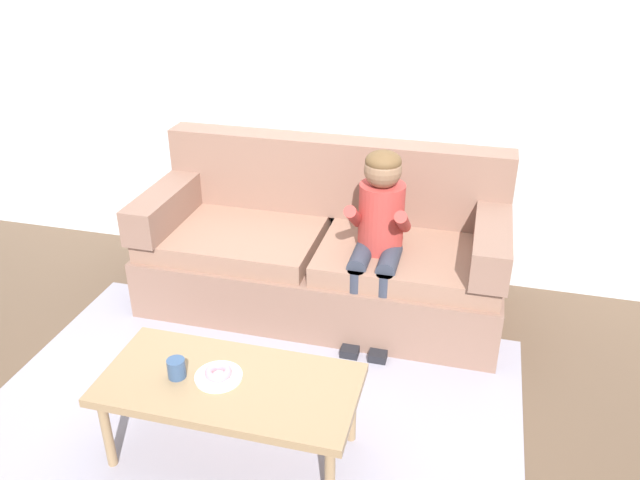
% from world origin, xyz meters
% --- Properties ---
extents(ground, '(10.00, 10.00, 0.00)m').
position_xyz_m(ground, '(0.00, 0.00, 0.00)').
color(ground, brown).
extents(wall_back, '(8.00, 0.10, 2.80)m').
position_xyz_m(wall_back, '(0.00, 1.40, 1.40)').
color(wall_back, silver).
rests_on(wall_back, ground).
extents(area_rug, '(2.66, 1.87, 0.01)m').
position_xyz_m(area_rug, '(0.00, -0.25, 0.01)').
color(area_rug, '#9993A3').
rests_on(area_rug, ground).
extents(couch, '(2.19, 0.90, 0.99)m').
position_xyz_m(couch, '(0.10, 0.85, 0.35)').
color(couch, '#846051').
rests_on(couch, ground).
extents(coffee_table, '(1.13, 0.55, 0.42)m').
position_xyz_m(coffee_table, '(0.03, -0.53, 0.38)').
color(coffee_table, '#937551').
rests_on(coffee_table, ground).
extents(person_child, '(0.34, 0.58, 1.10)m').
position_xyz_m(person_child, '(0.47, 0.64, 0.67)').
color(person_child, '#AD3833').
rests_on(person_child, ground).
extents(plate, '(0.21, 0.21, 0.01)m').
position_xyz_m(plate, '(-0.03, -0.52, 0.43)').
color(plate, white).
rests_on(plate, coffee_table).
extents(donut, '(0.15, 0.15, 0.04)m').
position_xyz_m(donut, '(-0.03, -0.52, 0.46)').
color(donut, pink).
rests_on(donut, plate).
extents(mug, '(0.08, 0.08, 0.09)m').
position_xyz_m(mug, '(-0.21, -0.55, 0.47)').
color(mug, '#334C72').
rests_on(mug, coffee_table).
extents(toy_controller, '(0.23, 0.09, 0.05)m').
position_xyz_m(toy_controller, '(-0.53, -0.01, 0.03)').
color(toy_controller, red).
rests_on(toy_controller, ground).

